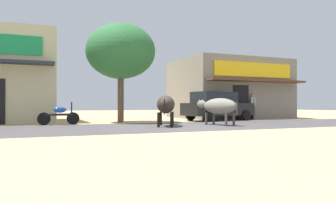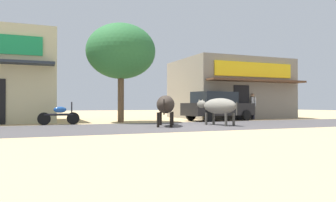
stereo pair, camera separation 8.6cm
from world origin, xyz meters
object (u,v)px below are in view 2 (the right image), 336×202
at_px(roadside_tree, 121,52).
at_px(pedestrian_by_shop, 253,104).
at_px(parked_hatchback_car, 217,106).
at_px(parked_motorcycle, 60,115).
at_px(cow_near_brown, 166,105).
at_px(cow_far_dark, 218,106).

distance_m(roadside_tree, pedestrian_by_shop, 8.81).
distance_m(parked_hatchback_car, parked_motorcycle, 8.68).
height_order(cow_near_brown, cow_far_dark, cow_near_brown).
bearing_deg(cow_near_brown, pedestrian_by_shop, 27.77).
relative_size(roadside_tree, cow_far_dark, 2.03).
height_order(parked_motorcycle, cow_far_dark, cow_far_dark).
distance_m(parked_hatchback_car, cow_near_brown, 5.67).
relative_size(parked_motorcycle, cow_far_dark, 0.72).
bearing_deg(cow_far_dark, parked_hatchback_car, 59.81).
height_order(roadside_tree, cow_far_dark, roadside_tree).
height_order(roadside_tree, pedestrian_by_shop, roadside_tree).
relative_size(roadside_tree, pedestrian_by_shop, 3.18).
xyz_separation_m(parked_motorcycle, cow_near_brown, (4.10, -2.62, 0.45)).
height_order(parked_hatchback_car, cow_far_dark, parked_hatchback_car).
xyz_separation_m(parked_hatchback_car, parked_motorcycle, (-8.64, -0.77, -0.38)).
xyz_separation_m(roadside_tree, parked_motorcycle, (-3.06, -1.00, -3.19)).
distance_m(cow_near_brown, pedestrian_by_shop, 8.30).
distance_m(parked_motorcycle, cow_far_dark, 7.12).
xyz_separation_m(roadside_tree, cow_near_brown, (1.04, -3.62, -2.74)).
distance_m(roadside_tree, cow_far_dark, 5.93).
bearing_deg(cow_near_brown, cow_far_dark, -8.02).
height_order(cow_far_dark, pedestrian_by_shop, pedestrian_by_shop).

